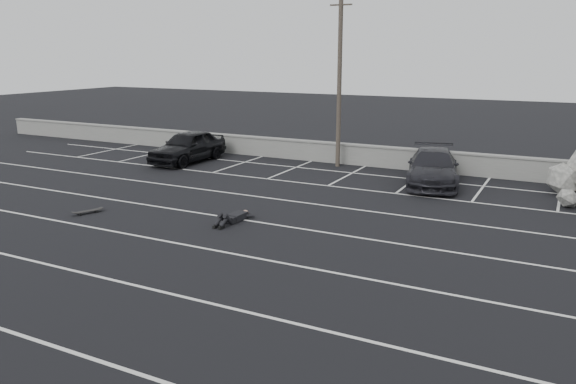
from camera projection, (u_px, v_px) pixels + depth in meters
The scene contains 9 objects.
ground at pixel (179, 244), 16.86m from camera, with size 120.00×120.00×0.00m, color black.
seawall at pixel (348, 153), 28.82m from camera, with size 50.00×0.45×1.06m.
stall_lines at pixel (252, 208), 20.70m from camera, with size 36.00×20.05×0.01m.
car_left at pixel (188, 146), 29.31m from camera, with size 1.95×4.84×1.65m, color black.
car_right at pixel (433, 167), 24.32m from camera, with size 2.11×5.18×1.50m, color black.
utility_pole at pixel (339, 81), 27.36m from camera, with size 1.11×0.22×8.34m.
trash_bin at pixel (425, 163), 26.59m from camera, with size 0.83×0.83×1.01m.
person at pixel (237, 213), 19.21m from camera, with size 1.00×2.36×0.47m, color black, non-canonical shape.
skateboard at pixel (88, 211), 20.00m from camera, with size 0.56×0.90×0.11m.
Camera 1 is at (10.19, -12.74, 5.58)m, focal length 35.00 mm.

